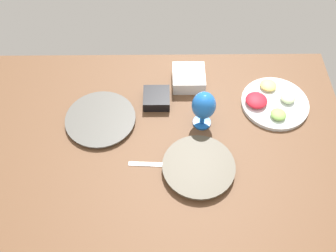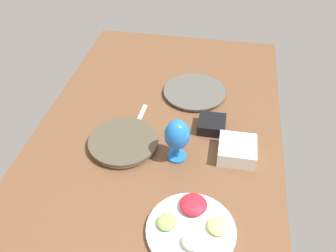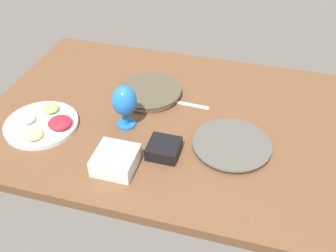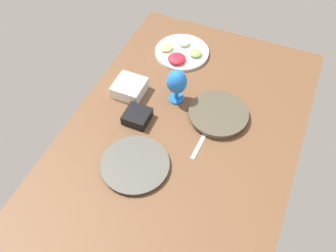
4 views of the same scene
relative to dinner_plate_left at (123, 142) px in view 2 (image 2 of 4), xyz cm
name	(u,v)px [view 2 (image 2 of 4)]	position (x,y,z in cm)	size (l,w,h in cm)	color
ground_plane	(161,126)	(16.54, -12.07, -3.61)	(160.00, 104.00, 4.00)	brown
dinner_plate_left	(123,142)	(0.00, 0.00, 0.00)	(28.30, 28.30, 3.10)	beige
dinner_plate_right	(195,92)	(40.22, -24.08, -0.56)	(29.79, 29.79, 2.02)	silver
fruit_platter	(192,227)	(-34.27, -32.46, -0.02)	(29.29, 29.29, 5.01)	silver
hurricane_glass_blue	(177,136)	(-2.68, -22.42, 9.77)	(9.81, 9.81, 18.31)	blue
square_bowl_white	(237,150)	(2.08, -45.50, 1.96)	(14.51, 14.51, 6.42)	white
square_bowl_black	(212,123)	(16.95, -34.39, 1.07)	(11.45, 11.45, 4.82)	black
fork_by_left_plate	(140,117)	(18.38, -2.40, -1.31)	(18.00, 1.80, 0.60)	silver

